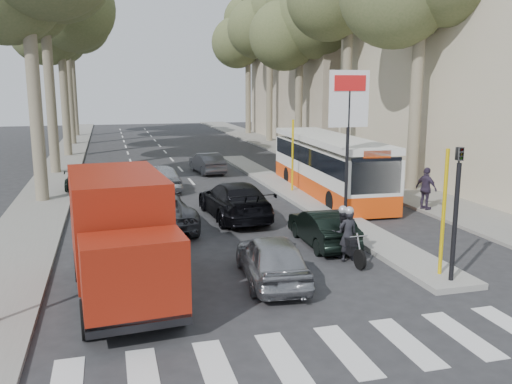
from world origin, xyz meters
TOP-DOWN VIEW (x-y plane):
  - ground at (0.00, 0.00)m, footprint 120.00×120.00m
  - sidewalk_right at (8.60, 25.00)m, footprint 3.20×70.00m
  - median_left at (-8.00, 28.00)m, footprint 2.40×64.00m
  - traffic_island at (3.25, 11.00)m, footprint 1.50×26.00m
  - building_near at (15.50, 12.00)m, footprint 11.00×18.00m
  - building_far at (15.50, 34.00)m, footprint 11.00×20.00m
  - billboard at (3.25, 5.00)m, footprint 1.50×12.10m
  - traffic_light_island at (3.25, -1.50)m, footprint 0.16×0.41m
  - tree_l_c at (-7.77, 28.11)m, footprint 7.40×7.20m
  - tree_l_d at (-7.87, 36.11)m, footprint 7.40×7.20m
  - tree_l_e at (-7.97, 44.11)m, footprint 7.40×7.20m
  - tree_r_c at (9.03, 26.11)m, footprint 7.40×7.20m
  - tree_r_d at (9.13, 34.11)m, footprint 7.40×7.20m
  - tree_r_e at (9.23, 42.11)m, footprint 7.40×7.20m
  - silver_hatchback at (-1.10, 0.05)m, footprint 1.83×3.87m
  - dark_hatchback at (1.44, 2.77)m, footprint 1.29×3.57m
  - queue_car_a at (-3.50, 6.30)m, footprint 2.57×4.94m
  - queue_car_b at (-0.50, 7.00)m, footprint 2.25×5.01m
  - queue_car_c at (-2.70, 13.43)m, footprint 1.89×3.99m
  - queue_car_d at (0.43, 18.07)m, footprint 1.68×3.76m
  - queue_car_e at (-6.15, 14.88)m, footprint 2.21×4.53m
  - red_truck at (-4.92, 0.01)m, footprint 2.55×5.73m
  - city_bus at (4.80, 10.39)m, footprint 2.81×10.63m
  - motorcycle at (1.49, 1.16)m, footprint 0.72×1.96m
  - pedestrian_near at (7.20, 5.92)m, footprint 0.78×1.11m
  - pedestrian_far at (10.00, 11.49)m, footprint 1.11×0.77m

SIDE VIEW (x-z plane):
  - ground at x=0.00m, z-range 0.00..0.00m
  - sidewalk_right at x=8.60m, z-range 0.00..0.12m
  - median_left at x=-8.00m, z-range 0.00..0.12m
  - traffic_island at x=3.25m, z-range 0.00..0.16m
  - dark_hatchback at x=1.44m, z-range 0.00..1.17m
  - queue_car_d at x=0.43m, z-range 0.00..1.20m
  - queue_car_e at x=-6.15m, z-range 0.00..1.27m
  - silver_hatchback at x=-1.10m, z-range 0.00..1.28m
  - queue_car_c at x=-2.70m, z-range 0.00..1.32m
  - queue_car_a at x=-3.50m, z-range 0.00..1.33m
  - queue_car_b at x=-0.50m, z-range 0.00..1.43m
  - motorcycle at x=1.49m, z-range -0.08..1.59m
  - pedestrian_far at x=10.00m, z-range 0.12..1.70m
  - pedestrian_near at x=7.20m, z-range 0.12..1.84m
  - city_bus at x=4.80m, z-range 0.07..2.85m
  - red_truck at x=-4.92m, z-range 0.08..3.06m
  - traffic_light_island at x=3.25m, z-range 0.69..4.29m
  - billboard at x=3.25m, z-range 0.90..6.50m
  - building_far at x=15.50m, z-range 0.00..16.00m
  - building_near at x=15.50m, z-range 0.00..18.00m
  - tree_r_c at x=9.03m, z-range 3.03..16.35m
  - tree_l_c at x=-7.77m, z-range 3.18..16.89m
  - tree_r_e at x=9.23m, z-range 3.33..17.43m
  - tree_l_e at x=-7.97m, z-range 3.48..17.97m
  - tree_r_d at x=9.13m, z-range 3.63..18.51m
  - tree_l_d at x=-7.87m, z-range 3.93..19.59m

